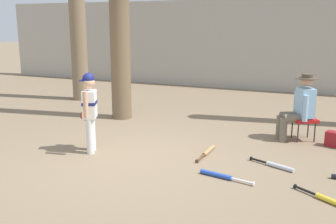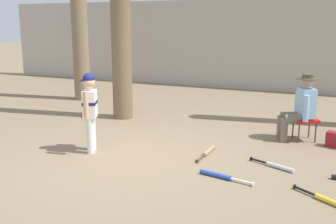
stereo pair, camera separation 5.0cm
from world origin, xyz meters
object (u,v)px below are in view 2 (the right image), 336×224
at_px(bat_blue_youth, 220,176).
at_px(bat_wood_tan, 208,152).
at_px(young_ballplayer, 90,107).
at_px(bat_yellow_trainer, 329,201).
at_px(tree_far_left, 79,12).
at_px(bat_aluminum_silver, 277,166).
at_px(folding_stool, 305,121).
at_px(seated_spectator, 301,106).

bearing_deg(bat_blue_youth, bat_wood_tan, 117.38).
xyz_separation_m(young_ballplayer, bat_yellow_trainer, (3.67, -0.50, -0.71)).
relative_size(tree_far_left, bat_aluminum_silver, 7.63).
bearing_deg(tree_far_left, bat_aluminum_silver, -29.71).
height_order(folding_stool, bat_yellow_trainer, folding_stool).
xyz_separation_m(tree_far_left, bat_aluminum_silver, (5.76, -3.29, -2.32)).
bearing_deg(seated_spectator, young_ballplayer, -146.47).
bearing_deg(bat_aluminum_silver, bat_wood_tan, 169.23).
distance_m(folding_stool, bat_blue_youth, 2.52).
relative_size(young_ballplayer, bat_yellow_trainer, 1.82).
relative_size(folding_stool, bat_yellow_trainer, 0.74).
relative_size(tree_far_left, bat_yellow_trainer, 7.40).
bearing_deg(folding_stool, bat_blue_youth, -110.52).
height_order(young_ballplayer, tree_far_left, tree_far_left).
distance_m(young_ballplayer, folding_stool, 3.79).
distance_m(folding_stool, bat_wood_tan, 1.99).
distance_m(bat_blue_youth, bat_wood_tan, 1.03).
distance_m(tree_far_left, bat_wood_tan, 6.02).
xyz_separation_m(folding_stool, bat_wood_tan, (-1.35, -1.42, -0.33)).
height_order(seated_spectator, bat_blue_youth, seated_spectator).
bearing_deg(seated_spectator, folding_stool, 25.73).
height_order(young_ballplayer, folding_stool, young_ballplayer).
xyz_separation_m(bat_aluminum_silver, bat_wood_tan, (-1.13, 0.21, 0.00)).
relative_size(tree_far_left, bat_wood_tan, 6.67).
height_order(seated_spectator, bat_wood_tan, seated_spectator).
distance_m(seated_spectator, bat_aluminum_silver, 1.71).
distance_m(tree_far_left, bat_yellow_trainer, 8.09).
bearing_deg(bat_yellow_trainer, young_ballplayer, 172.20).
relative_size(bat_yellow_trainer, bat_aluminum_silver, 1.03).
xyz_separation_m(bat_blue_youth, bat_wood_tan, (-0.47, 0.91, 0.00)).
bearing_deg(young_ballplayer, tree_far_left, 127.29).
relative_size(seated_spectator, bat_wood_tan, 1.51).
xyz_separation_m(folding_stool, bat_yellow_trainer, (0.52, -2.57, -0.33)).
distance_m(folding_stool, seated_spectator, 0.29).
relative_size(young_ballplayer, seated_spectator, 1.09).
relative_size(seated_spectator, bat_aluminum_silver, 1.73).
bearing_deg(bat_blue_youth, bat_aluminum_silver, 46.98).
xyz_separation_m(young_ballplayer, bat_aluminum_silver, (2.93, 0.43, -0.71)).
distance_m(folding_stool, bat_aluminum_silver, 1.69).
xyz_separation_m(folding_stool, tree_far_left, (-5.98, 1.65, 1.99)).
xyz_separation_m(folding_stool, seated_spectator, (-0.09, -0.04, 0.28)).
relative_size(seated_spectator, tree_far_left, 0.23).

